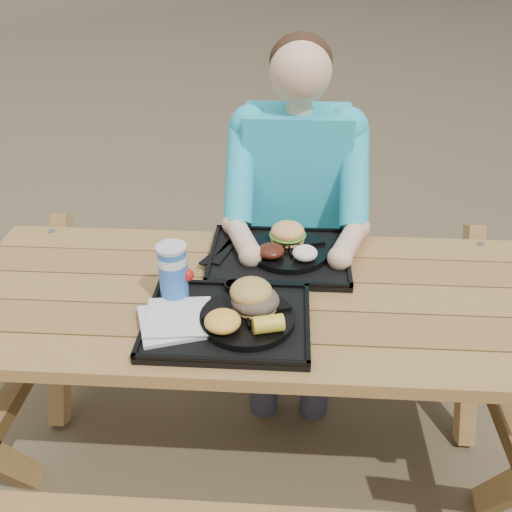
{
  "coord_description": "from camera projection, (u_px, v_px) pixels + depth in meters",
  "views": [
    {
      "loc": [
        0.09,
        -1.39,
        1.73
      ],
      "look_at": [
        0.0,
        0.0,
        0.88
      ],
      "focal_mm": 40.0,
      "sensor_mm": 36.0,
      "label": 1
    }
  ],
  "objects": [
    {
      "name": "ground",
      "position": [
        256.0,
        461.0,
        2.09
      ],
      "size": [
        60.0,
        60.0,
        0.0
      ],
      "primitive_type": "plane",
      "color": "#999999",
      "rests_on": "ground"
    },
    {
      "name": "picnic_table",
      "position": [
        256.0,
        385.0,
        1.9
      ],
      "size": [
        1.8,
        1.49,
        0.75
      ],
      "primitive_type": null,
      "color": "#999999",
      "rests_on": "ground"
    },
    {
      "name": "tray_near",
      "position": [
        227.0,
        322.0,
        1.56
      ],
      "size": [
        0.45,
        0.35,
        0.02
      ],
      "primitive_type": "cube",
      "color": "black",
      "rests_on": "picnic_table"
    },
    {
      "name": "tray_far",
      "position": [
        279.0,
        258.0,
        1.86
      ],
      "size": [
        0.45,
        0.35,
        0.02
      ],
      "primitive_type": "cube",
      "color": "black",
      "rests_on": "picnic_table"
    },
    {
      "name": "plate_near",
      "position": [
        247.0,
        318.0,
        1.55
      ],
      "size": [
        0.26,
        0.26,
        0.02
      ],
      "primitive_type": "cylinder",
      "color": "black",
      "rests_on": "tray_near"
    },
    {
      "name": "plate_far",
      "position": [
        289.0,
        251.0,
        1.85
      ],
      "size": [
        0.26,
        0.26,
        0.02
      ],
      "primitive_type": "cylinder",
      "color": "black",
      "rests_on": "tray_far"
    },
    {
      "name": "napkin_stack",
      "position": [
        174.0,
        320.0,
        1.54
      ],
      "size": [
        0.23,
        0.23,
        0.02
      ],
      "primitive_type": "cube",
      "rotation": [
        0.0,
        0.0,
        0.33
      ],
      "color": "silver",
      "rests_on": "tray_near"
    },
    {
      "name": "soda_cup",
      "position": [
        173.0,
        274.0,
        1.6
      ],
      "size": [
        0.08,
        0.08,
        0.16
      ],
      "primitive_type": "cylinder",
      "color": "#1754B3",
      "rests_on": "tray_near"
    },
    {
      "name": "condiment_bbq",
      "position": [
        233.0,
        288.0,
        1.66
      ],
      "size": [
        0.05,
        0.05,
        0.03
      ],
      "primitive_type": "cylinder",
      "color": "black",
      "rests_on": "tray_near"
    },
    {
      "name": "condiment_mustard",
      "position": [
        253.0,
        291.0,
        1.65
      ],
      "size": [
        0.04,
        0.04,
        0.03
      ],
      "primitive_type": "cylinder",
      "color": "yellow",
      "rests_on": "tray_near"
    },
    {
      "name": "sandwich",
      "position": [
        255.0,
        289.0,
        1.54
      ],
      "size": [
        0.12,
        0.12,
        0.13
      ],
      "primitive_type": null,
      "color": "#C29544",
      "rests_on": "plate_near"
    },
    {
      "name": "mac_cheese",
      "position": [
        223.0,
        321.0,
        1.48
      ],
      "size": [
        0.1,
        0.1,
        0.05
      ],
      "primitive_type": "ellipsoid",
      "color": "#FFBC43",
      "rests_on": "plate_near"
    },
    {
      "name": "corn_cob",
      "position": [
        268.0,
        324.0,
        1.47
      ],
      "size": [
        0.1,
        0.1,
        0.05
      ],
      "primitive_type": null,
      "rotation": [
        0.0,
        0.0,
        0.26
      ],
      "color": "yellow",
      "rests_on": "plate_near"
    },
    {
      "name": "cutlery_far",
      "position": [
        226.0,
        250.0,
        1.87
      ],
      "size": [
        0.08,
        0.18,
        0.01
      ],
      "primitive_type": "cube",
      "rotation": [
        0.0,
        0.0,
        -0.28
      ],
      "color": "black",
      "rests_on": "tray_far"
    },
    {
      "name": "burger",
      "position": [
        288.0,
        227.0,
        1.86
      ],
      "size": [
        0.11,
        0.11,
        0.1
      ],
      "primitive_type": null,
      "color": "#F6A956",
      "rests_on": "plate_far"
    },
    {
      "name": "baked_beans",
      "position": [
        271.0,
        251.0,
        1.8
      ],
      "size": [
        0.09,
        0.09,
        0.04
      ],
      "primitive_type": "ellipsoid",
      "color": "#43180D",
      "rests_on": "plate_far"
    },
    {
      "name": "potato_salad",
      "position": [
        305.0,
        253.0,
        1.78
      ],
      "size": [
        0.08,
        0.08,
        0.04
      ],
      "primitive_type": "ellipsoid",
      "color": "white",
      "rests_on": "plate_far"
    },
    {
      "name": "diner",
      "position": [
        294.0,
        235.0,
        2.23
      ],
      "size": [
        0.48,
        0.84,
        1.28
      ],
      "primitive_type": null,
      "color": "#1CACC7",
      "rests_on": "ground"
    }
  ]
}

